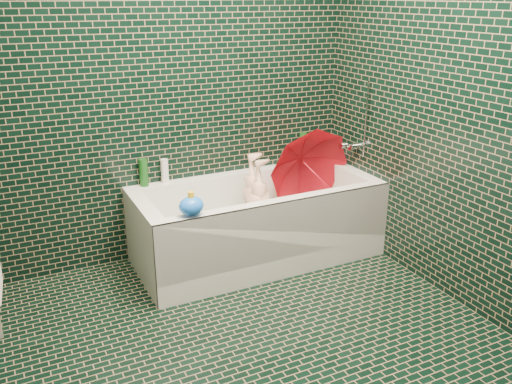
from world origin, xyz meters
name	(u,v)px	position (x,y,z in m)	size (l,w,h in m)	color
floor	(267,352)	(0.00, 0.00, 0.00)	(2.80, 2.80, 0.00)	black
wall_back	(173,80)	(0.00, 1.40, 1.25)	(2.80, 2.80, 0.00)	black
wall_right	(477,99)	(1.30, 0.00, 1.25)	(2.80, 2.80, 0.00)	black
bathtub	(258,231)	(0.45, 1.01, 0.21)	(1.70, 0.75, 0.55)	white
bath_mat	(257,237)	(0.45, 1.02, 0.16)	(1.35, 0.47, 0.01)	green
water	(257,218)	(0.45, 1.02, 0.30)	(1.48, 0.53, 0.00)	silver
faucet	(356,141)	(1.26, 1.02, 0.77)	(0.18, 0.19, 0.55)	silver
child	(260,218)	(0.46, 1.01, 0.31)	(0.33, 0.21, 0.89)	#EBAE93
umbrella	(316,175)	(0.94, 1.04, 0.55)	(0.62, 0.62, 0.54)	red
soap_bottle_a	(323,161)	(1.17, 1.31, 0.55)	(0.11, 0.11, 0.28)	white
soap_bottle_b	(325,159)	(1.22, 1.35, 0.55)	(0.09, 0.09, 0.19)	#502078
soap_bottle_c	(328,159)	(1.25, 1.34, 0.55)	(0.15, 0.15, 0.19)	#144916
bottle_right_tall	(303,148)	(0.99, 1.32, 0.67)	(0.06, 0.06, 0.25)	#144916
bottle_right_pump	(330,149)	(1.24, 1.32, 0.64)	(0.05, 0.05, 0.17)	silver
bottle_left_tall	(144,173)	(-0.25, 1.36, 0.65)	(0.06, 0.06, 0.19)	#144916
bottle_left_short	(165,171)	(-0.10, 1.36, 0.64)	(0.05, 0.05, 0.17)	white
rubber_duck	(303,158)	(0.99, 1.32, 0.60)	(0.12, 0.08, 0.10)	yellow
bath_toy	(191,206)	(-0.14, 0.71, 0.62)	(0.17, 0.15, 0.15)	#1B6BF8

